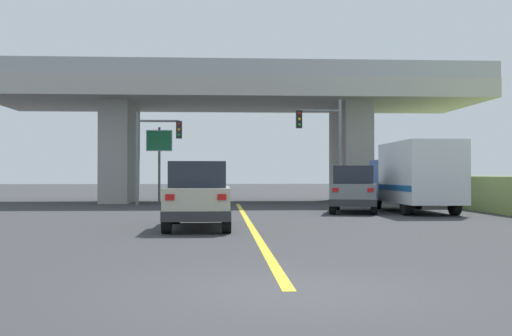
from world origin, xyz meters
TOP-DOWN VIEW (x-y plane):
  - ground at (0.00, 30.05)m, footprint 160.00×160.00m
  - overpass_bridge at (0.00, 30.05)m, footprint 28.97×9.38m
  - lane_divider_stripe at (0.00, 13.52)m, footprint 0.20×27.05m
  - suv_lead at (-1.63, 10.69)m, footprint 1.92×4.81m
  - suv_crossing at (4.84, 18.61)m, footprint 2.88×4.81m
  - box_truck at (7.52, 18.54)m, footprint 2.33×7.21m
  - traffic_signal_nearside at (4.74, 25.47)m, footprint 2.48×0.36m
  - traffic_signal_farside at (-4.67, 26.39)m, footprint 2.52×0.36m
  - highway_sign at (-4.50, 28.17)m, footprint 1.50×0.17m

SIDE VIEW (x-z plane):
  - ground at x=0.00m, z-range 0.00..0.00m
  - lane_divider_stripe at x=0.00m, z-range 0.00..0.01m
  - suv_crossing at x=4.84m, z-range 0.00..2.02m
  - suv_lead at x=-1.63m, z-range 0.00..2.02m
  - box_truck at x=7.52m, z-range 0.09..3.12m
  - highway_sign at x=-4.50m, z-range 1.00..5.39m
  - traffic_signal_farside at x=-4.67m, z-range 0.73..5.84m
  - traffic_signal_nearside at x=4.74m, z-range 0.77..6.50m
  - overpass_bridge at x=0.00m, z-range 1.62..9.55m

